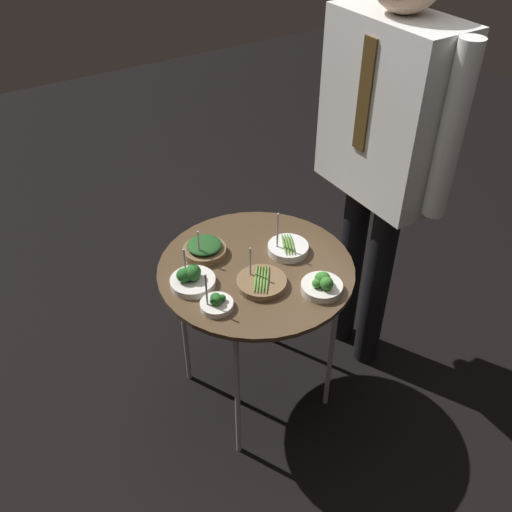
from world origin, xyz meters
TOP-DOWN VIEW (x-y plane):
  - ground_plane at (0.00, 0.00)m, footprint 8.00×8.00m
  - serving_cart at (0.00, 0.00)m, footprint 0.72×0.72m
  - bowl_spinach_near_rim at (-0.17, -0.12)m, footprint 0.16×0.16m
  - bowl_asparagus_far_rim at (0.10, -0.04)m, footprint 0.18×0.18m
  - bowl_asparagus_mid_right at (-0.01, 0.15)m, footprint 0.15×0.15m
  - bowl_broccoli_front_right at (0.23, 0.12)m, footprint 0.14×0.14m
  - bowl_broccoli_front_left at (0.11, -0.23)m, footprint 0.11×0.11m
  - bowl_broccoli_center at (-0.03, -0.24)m, footprint 0.16×0.16m
  - waiter_figure at (0.02, 0.54)m, footprint 0.64×0.24m

SIDE VIEW (x-z plane):
  - ground_plane at x=0.00m, z-range 0.00..0.00m
  - serving_cart at x=0.00m, z-range 0.30..1.00m
  - bowl_asparagus_far_rim at x=0.10m, z-range 0.64..0.78m
  - bowl_asparagus_mid_right at x=-0.01m, z-range 0.62..0.80m
  - bowl_broccoli_front_left at x=0.11m, z-range 0.64..0.79m
  - bowl_spinach_near_rim at x=-0.17m, z-range 0.65..0.79m
  - bowl_broccoli_front_right at x=0.23m, z-range 0.69..0.76m
  - bowl_broccoli_center at x=-0.03m, z-range 0.66..0.79m
  - waiter_figure at x=0.02m, z-range 0.23..1.97m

